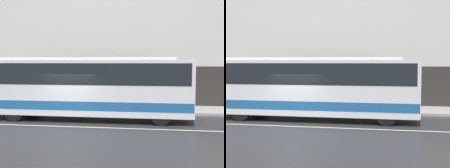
# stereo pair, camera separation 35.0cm
# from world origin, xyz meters

# --- Properties ---
(ground_plane) EXTENTS (60.00, 60.00, 0.00)m
(ground_plane) POSITION_xyz_m (0.00, 0.00, 0.00)
(ground_plane) COLOR #2D2D30
(sidewalk) EXTENTS (60.00, 3.11, 0.16)m
(sidewalk) POSITION_xyz_m (0.00, 5.56, 0.08)
(sidewalk) COLOR #A09E99
(sidewalk) RESTS_ON ground_plane
(building_facade) EXTENTS (60.00, 0.35, 13.14)m
(building_facade) POSITION_xyz_m (0.00, 7.26, 6.36)
(building_facade) COLOR silver
(building_facade) RESTS_ON ground_plane
(lane_stripe) EXTENTS (54.00, 0.14, 0.01)m
(lane_stripe) POSITION_xyz_m (0.00, 0.00, 0.00)
(lane_stripe) COLOR beige
(lane_stripe) RESTS_ON ground_plane
(transit_bus) EXTENTS (11.63, 2.59, 3.35)m
(transit_bus) POSITION_xyz_m (0.35, 2.05, 1.89)
(transit_bus) COLOR white
(transit_bus) RESTS_ON ground_plane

